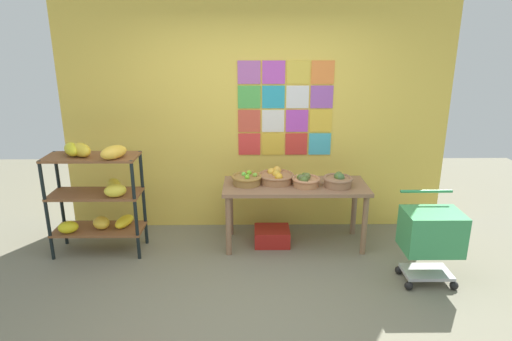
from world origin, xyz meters
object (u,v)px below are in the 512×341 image
Objects in this scene: fruit_basket_left at (305,180)px; fruit_basket_back_left at (338,180)px; fruit_basket_centre at (247,179)px; fruit_basket_back_right at (276,177)px; produce_crate_under_table at (272,236)px; shopping_cart at (431,234)px; display_table at (295,192)px; banana_shelf_unit at (98,188)px.

fruit_basket_back_left is (0.35, -0.01, 0.00)m from fruit_basket_left.
fruit_basket_back_right reaches higher than fruit_basket_centre.
produce_crate_under_table is (-0.35, 0.06, -0.68)m from fruit_basket_left.
fruit_basket_back_left is 0.98m from produce_crate_under_table.
shopping_cart reaches higher than produce_crate_under_table.
display_table is at bearing 139.35° from shopping_cart.
banana_shelf_unit is at bearing -174.40° from produce_crate_under_table.
fruit_basket_back_left reaches higher than fruit_basket_centre.
fruit_basket_back_left is 0.81× the size of produce_crate_under_table.
fruit_basket_back_right is at bearing 167.42° from fruit_basket_back_left.
fruit_basket_back_right is 0.68m from produce_crate_under_table.
banana_shelf_unit is 3.66× the size of fruit_basket_centre.
shopping_cart is (1.09, -0.76, -0.27)m from fruit_basket_left.
banana_shelf_unit is 3.33m from shopping_cart.
display_table reaches higher than produce_crate_under_table.
produce_crate_under_table is (0.28, -0.02, -0.67)m from fruit_basket_centre.
fruit_basket_centre is 0.85× the size of fruit_basket_back_right.
fruit_basket_back_right is 0.46× the size of shopping_cart.
shopping_cart reaches higher than fruit_basket_left.
banana_shelf_unit reaches higher than fruit_basket_left.
banana_shelf_unit is 1.95m from produce_crate_under_table.
banana_shelf_unit reaches higher than produce_crate_under_table.
fruit_basket_centre is at bearing -169.45° from fruit_basket_back_right.
banana_shelf_unit is 1.56m from fruit_basket_centre.
fruit_basket_left is (2.18, 0.12, 0.03)m from banana_shelf_unit.
fruit_basket_centre reaches higher than display_table.
produce_crate_under_table is 1.70m from shopping_cart.
produce_crate_under_table is 0.46× the size of shopping_cart.
banana_shelf_unit is at bearing -172.80° from fruit_basket_centre.
fruit_basket_left is 1.35m from shopping_cart.
fruit_basket_centre is (-0.63, 0.07, -0.01)m from fruit_basket_left.
fruit_basket_centre is (1.55, 0.20, 0.03)m from banana_shelf_unit.
produce_crate_under_table is at bearing 143.95° from shopping_cart.
display_table is at bearing 154.57° from fruit_basket_left.
produce_crate_under_table is (-0.04, -0.08, -0.68)m from fruit_basket_back_right.
display_table is 0.58m from produce_crate_under_table.
fruit_basket_left is 0.35m from fruit_basket_back_left.
display_table is at bearing -1.69° from produce_crate_under_table.
fruit_basket_back_right is (-0.31, 0.13, -0.00)m from fruit_basket_left.
banana_shelf_unit is at bearing -176.76° from fruit_basket_left.
fruit_basket_back_left reaches higher than shopping_cart.
banana_shelf_unit is 3.87× the size of fruit_basket_back_left.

